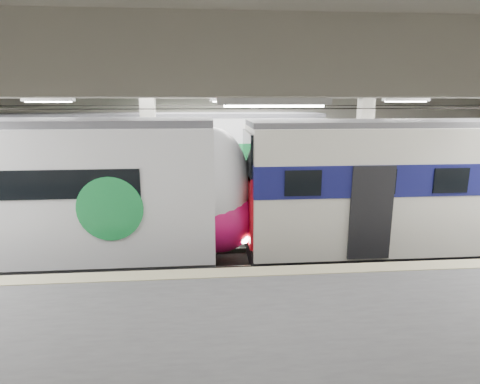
{
  "coord_description": "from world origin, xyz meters",
  "views": [
    {
      "loc": [
        -0.97,
        -11.74,
        4.99
      ],
      "look_at": [
        0.12,
        1.0,
        2.0
      ],
      "focal_mm": 30.0,
      "sensor_mm": 36.0,
      "label": 1
    }
  ],
  "objects": [
    {
      "name": "far_train",
      "position": [
        -2.94,
        5.5,
        2.27
      ],
      "size": [
        13.74,
        2.83,
        4.39
      ],
      "rotation": [
        0.0,
        0.0,
        0.0
      ],
      "color": "white",
      "rests_on": "ground"
    },
    {
      "name": "modern_emu",
      "position": [
        -5.76,
        -0.0,
        2.18
      ],
      "size": [
        13.72,
        2.83,
        4.43
      ],
      "color": "white",
      "rests_on": "ground"
    },
    {
      "name": "station_hall",
      "position": [
        0.0,
        -1.74,
        3.24
      ],
      "size": [
        36.0,
        24.0,
        5.75
      ],
      "color": "black",
      "rests_on": "ground"
    },
    {
      "name": "older_rer",
      "position": [
        6.77,
        0.0,
        2.28
      ],
      "size": [
        13.15,
        2.9,
        4.35
      ],
      "color": "silver",
      "rests_on": "ground"
    }
  ]
}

